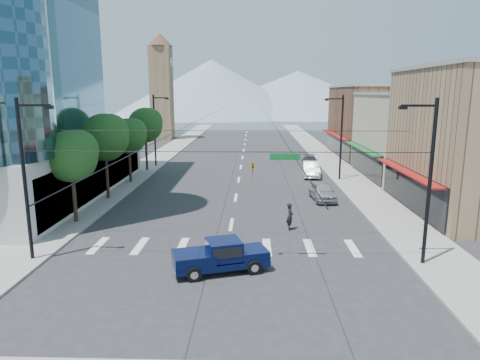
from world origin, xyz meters
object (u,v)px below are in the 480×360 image
Objects in this scene: pickup_truck at (220,255)px; parked_car_mid at (311,169)px; pedestrian at (290,216)px; parked_car_far at (310,161)px; parked_car_near at (322,191)px.

pickup_truck is 1.06× the size of parked_car_mid.
pedestrian is 0.41× the size of parked_car_far.
parked_car_far is at bearing 57.02° from pickup_truck.
parked_car_mid is at bearing -10.70° from pedestrian.
parked_car_near is 17.53m from parked_car_far.
pedestrian is at bearing 41.50° from pickup_truck.
parked_car_mid is at bearing -93.15° from parked_car_far.
parked_car_mid is 6.77m from parked_car_far.
pickup_truck is 8.30m from pedestrian.
pedestrian reaches higher than parked_car_near.
parked_car_far is (0.74, 6.73, -0.16)m from parked_car_mid.
parked_car_far is at bearing 87.89° from parked_car_mid.
parked_car_far is (8.96, 32.97, -0.22)m from pickup_truck.
pickup_truck is 2.82× the size of pedestrian.
pickup_truck is 27.50m from parked_car_mid.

